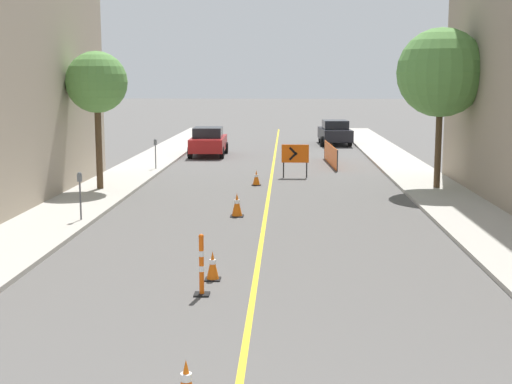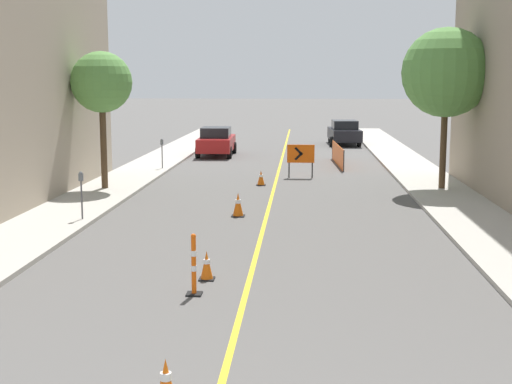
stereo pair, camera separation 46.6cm
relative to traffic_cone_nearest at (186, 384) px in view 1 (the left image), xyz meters
The scene contains 16 objects.
lane_stripe 23.79m from the traffic_cone_nearest, 88.47° to the left, with size 0.12×55.32×0.01m.
sidewalk_left 24.44m from the traffic_cone_nearest, 103.28° to the left, with size 2.45×55.32×0.12m.
sidewalk_right 24.76m from the traffic_cone_nearest, 73.85° to the left, with size 2.45×55.32×0.12m.
traffic_cone_nearest is the anchor object (origin of this frame).
traffic_cone_second 5.92m from the traffic_cone_nearest, 92.59° to the left, with size 0.33×0.33×0.62m.
traffic_cone_third 12.97m from the traffic_cone_nearest, 91.05° to the left, with size 0.41×0.41×0.74m.
traffic_cone_fourth 19.50m from the traffic_cone_nearest, 89.74° to the left, with size 0.37×0.37×0.61m.
delineator_post_front 4.85m from the traffic_cone_nearest, 94.40° to the left, with size 0.30×0.30×1.23m.
arrow_barricade_primary 21.88m from the traffic_cone_nearest, 85.66° to the left, with size 1.17×0.09×1.43m.
safety_mesh_fence 26.82m from the traffic_cone_nearest, 82.57° to the left, with size 0.34×5.51×1.00m.
parked_car_curb_near 30.54m from the traffic_cone_nearest, 95.67° to the left, with size 1.94×4.34×1.59m.
parked_car_curb_mid 37.73m from the traffic_cone_nearest, 83.29° to the left, with size 2.04×4.40×1.59m.
parking_meter_near_curb 12.60m from the traffic_cone_nearest, 112.12° to the left, with size 0.12×0.11×1.41m.
parking_meter_far_curb 24.24m from the traffic_cone_nearest, 101.28° to the left, with size 0.12×0.11×1.37m.
street_tree_left_near 18.93m from the traffic_cone_nearest, 108.00° to the left, with size 2.27×2.27×5.11m.
street_tree_right_near 20.17m from the traffic_cone_nearest, 69.21° to the left, with size 3.31×3.31×5.98m.
Camera 1 is at (0.63, -4.74, 4.21)m, focal length 50.00 mm.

